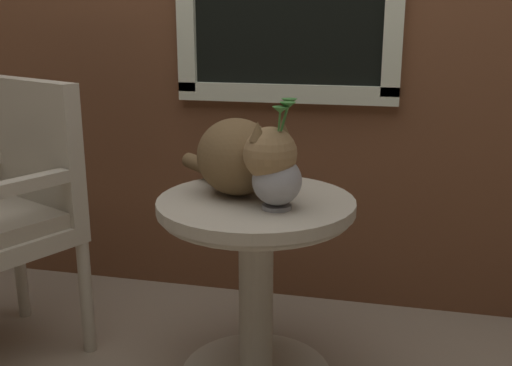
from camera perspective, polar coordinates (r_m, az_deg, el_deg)
The scene contains 4 objects.
wicker_side_table at distance 1.86m, azimuth 0.00°, elevation -7.47°, with size 0.60×0.60×0.62m.
wicker_chair at distance 2.18m, azimuth -22.58°, elevation -1.98°, with size 0.61×0.60×0.94m.
cat at distance 1.79m, azimuth -1.36°, elevation 2.55°, with size 0.45×0.42×0.25m.
pewter_vase_with_ivy at distance 1.68m, azimuth 2.03°, elevation 0.75°, with size 0.14×0.14×0.31m.
Camera 1 is at (0.47, -1.56, 1.14)m, focal length 42.13 mm.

